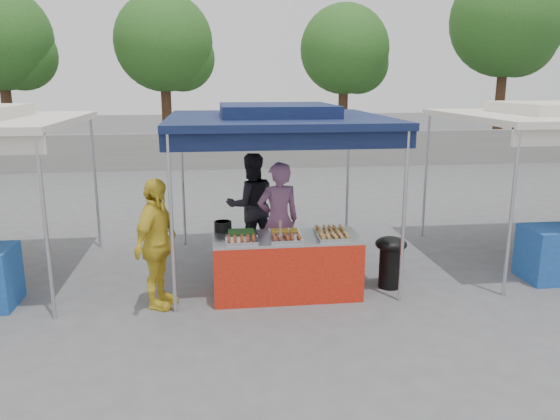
{
  "coord_description": "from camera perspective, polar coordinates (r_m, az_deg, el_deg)",
  "views": [
    {
      "loc": [
        -0.98,
        -7.17,
        2.94
      ],
      "look_at": [
        0.0,
        0.6,
        1.05
      ],
      "focal_mm": 35.0,
      "sensor_mm": 36.0,
      "label": 1
    }
  ],
  "objects": [
    {
      "name": "crate_stacked",
      "position": [
        8.28,
        2.44,
        -4.31
      ],
      "size": [
        0.43,
        0.3,
        0.26
      ],
      "primitive_type": "cube",
      "color": "#13339D",
      "rests_on": "crate_right"
    },
    {
      "name": "main_canopy",
      "position": [
        8.21,
        -0.33,
        9.6
      ],
      "size": [
        3.2,
        3.2,
        2.57
      ],
      "color": "#B5B5BC",
      "rests_on": "ground_plane"
    },
    {
      "name": "food_tray_br",
      "position": [
        7.6,
        5.26,
        -2.17
      ],
      "size": [
        0.42,
        0.3,
        0.07
      ],
      "color": "silver",
      "rests_on": "vendor_table"
    },
    {
      "name": "back_wall",
      "position": [
        18.34,
        -4.11,
        6.2
      ],
      "size": [
        40.0,
        0.25,
        1.2
      ],
      "primitive_type": "cube",
      "color": "gray",
      "rests_on": "ground_plane"
    },
    {
      "name": "helper_man",
      "position": [
        9.14,
        -3.02,
        0.51
      ],
      "size": [
        0.96,
        0.8,
        1.75
      ],
      "primitive_type": "imported",
      "rotation": [
        0.0,
        0.0,
        3.32
      ],
      "color": "black",
      "rests_on": "ground_plane"
    },
    {
      "name": "vendor_woman",
      "position": [
        8.13,
        -0.17,
        -1.1
      ],
      "size": [
        0.71,
        0.54,
        1.76
      ],
      "primitive_type": "imported",
      "rotation": [
        0.0,
        0.0,
        3.33
      ],
      "color": "#85547A",
      "rests_on": "ground_plane"
    },
    {
      "name": "customer_person",
      "position": [
        7.23,
        -12.78,
        -3.49
      ],
      "size": [
        0.76,
        1.09,
        1.72
      ],
      "primitive_type": "imported",
      "rotation": [
        0.0,
        0.0,
        1.19
      ],
      "color": "gold",
      "rests_on": "ground_plane"
    },
    {
      "name": "food_tray_bm",
      "position": [
        7.51,
        0.48,
        -2.31
      ],
      "size": [
        0.42,
        0.3,
        0.07
      ],
      "color": "silver",
      "rests_on": "vendor_table"
    },
    {
      "name": "food_tray_fm",
      "position": [
        7.19,
        0.65,
        -3.04
      ],
      "size": [
        0.42,
        0.3,
        0.07
      ],
      "color": "silver",
      "rests_on": "vendor_table"
    },
    {
      "name": "tree_3",
      "position": [
        22.83,
        22.89,
        17.39
      ],
      "size": [
        4.13,
        4.13,
        7.11
      ],
      "color": "#3E2718",
      "rests_on": "ground_plane"
    },
    {
      "name": "tree_2",
      "position": [
        21.21,
        7.11,
        15.94
      ],
      "size": [
        3.37,
        3.28,
        5.64
      ],
      "color": "#3E2718",
      "rests_on": "ground_plane"
    },
    {
      "name": "ground_plane",
      "position": [
        7.81,
        0.56,
        -8.55
      ],
      "size": [
        80.0,
        80.0,
        0.0
      ],
      "primitive_type": "plane",
      "color": "#575759"
    },
    {
      "name": "crate_right",
      "position": [
        8.36,
        2.42,
        -6.03
      ],
      "size": [
        0.45,
        0.32,
        0.27
      ],
      "primitive_type": "cube",
      "color": "#13339D",
      "rests_on": "ground_plane"
    },
    {
      "name": "skewer_cup",
      "position": [
        7.17,
        -0.01,
        -2.94
      ],
      "size": [
        0.08,
        0.08,
        0.1
      ],
      "primitive_type": "cylinder",
      "color": "#B5B5BC",
      "rests_on": "vendor_table"
    },
    {
      "name": "cooking_pot",
      "position": [
        7.7,
        -5.99,
        -1.71
      ],
      "size": [
        0.24,
        0.24,
        0.14
      ],
      "primitive_type": "cylinder",
      "color": "black",
      "rests_on": "vendor_table"
    },
    {
      "name": "tree_0",
      "position": [
        21.62,
        -26.81,
        15.31
      ],
      "size": [
        3.56,
        3.51,
        6.03
      ],
      "color": "#3E2718",
      "rests_on": "ground_plane"
    },
    {
      "name": "crate_left",
      "position": [
        8.22,
        -2.3,
        -6.24
      ],
      "size": [
        0.51,
        0.36,
        0.31
      ],
      "primitive_type": "cube",
      "color": "#13339D",
      "rests_on": "ground_plane"
    },
    {
      "name": "wok_burner",
      "position": [
        7.98,
        11.46,
        -4.89
      ],
      "size": [
        0.45,
        0.45,
        0.76
      ],
      "rotation": [
        0.0,
        0.0,
        0.43
      ],
      "color": "black",
      "rests_on": "ground_plane"
    },
    {
      "name": "food_tray_fr",
      "position": [
        7.3,
        5.61,
        -2.84
      ],
      "size": [
        0.42,
        0.3,
        0.07
      ],
      "color": "silver",
      "rests_on": "vendor_table"
    },
    {
      "name": "food_tray_bl",
      "position": [
        7.45,
        -4.06,
        -2.47
      ],
      "size": [
        0.42,
        0.3,
        0.07
      ],
      "color": "silver",
      "rests_on": "vendor_table"
    },
    {
      "name": "food_tray_fl",
      "position": [
        7.14,
        -4.05,
        -3.2
      ],
      "size": [
        0.42,
        0.3,
        0.07
      ],
      "color": "silver",
      "rests_on": "vendor_table"
    },
    {
      "name": "tree_1",
      "position": [
        20.48,
        -11.63,
        16.38
      ],
      "size": [
        3.5,
        3.44,
        5.91
      ],
      "color": "#3E2718",
      "rests_on": "ground_plane"
    },
    {
      "name": "vendor_table",
      "position": [
        7.56,
        0.67,
        -5.85
      ],
      "size": [
        2.0,
        0.8,
        0.85
      ],
      "color": "red",
      "rests_on": "ground_plane"
    }
  ]
}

